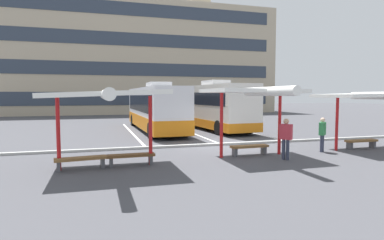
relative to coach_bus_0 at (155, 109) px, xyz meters
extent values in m
plane|color=#47474C|center=(2.27, -8.69, -1.65)|extent=(160.00, 160.00, 0.00)
cube|color=tan|center=(2.27, 28.72, 6.48)|extent=(41.49, 14.83, 16.26)
cube|color=#2D3847|center=(2.27, 21.28, 0.59)|extent=(38.17, 0.08, 1.79)
cube|color=#2D3847|center=(2.27, 21.28, 4.65)|extent=(38.17, 0.08, 1.79)
cube|color=#2D3847|center=(2.27, 21.28, 8.72)|extent=(38.17, 0.08, 1.79)
cube|color=#2D3847|center=(2.27, 21.28, 12.78)|extent=(38.17, 0.08, 1.79)
cube|color=tan|center=(12.64, 28.72, 16.01)|extent=(3.20, 3.20, 2.80)
cube|color=silver|center=(0.00, 0.00, 0.11)|extent=(2.57, 12.15, 2.96)
cube|color=orange|center=(0.00, 0.00, -0.91)|extent=(2.61, 12.19, 0.92)
cube|color=black|center=(0.00, 0.00, 0.45)|extent=(2.58, 11.18, 1.18)
cube|color=black|center=(-0.08, 6.03, 0.47)|extent=(2.12, 0.11, 1.78)
cube|color=silver|center=(0.02, -1.52, 1.77)|extent=(1.47, 2.22, 0.36)
cylinder|color=black|center=(-1.16, 4.45, -1.15)|extent=(0.31, 1.00, 1.00)
cylinder|color=black|center=(1.04, 4.47, -1.15)|extent=(0.31, 1.00, 1.00)
cylinder|color=black|center=(-1.04, -4.48, -1.15)|extent=(0.31, 1.00, 1.00)
cylinder|color=black|center=(1.16, -4.45, -1.15)|extent=(0.31, 1.00, 1.00)
cube|color=silver|center=(4.45, 0.64, 0.22)|extent=(3.34, 12.59, 3.17)
cube|color=orange|center=(4.45, 0.64, -1.06)|extent=(3.38, 12.64, 0.62)
cube|color=black|center=(4.45, 0.64, 0.78)|extent=(3.30, 11.60, 0.94)
cube|color=black|center=(4.02, 6.82, 0.60)|extent=(2.19, 0.23, 1.90)
cube|color=silver|center=(4.56, -0.91, 1.98)|extent=(1.64, 2.30, 0.36)
cylinder|color=black|center=(2.99, 5.18, -1.15)|extent=(0.37, 1.02, 1.00)
cylinder|color=black|center=(5.27, 5.34, -1.15)|extent=(0.37, 1.02, 1.00)
cylinder|color=black|center=(3.63, -4.05, -1.15)|extent=(0.37, 1.02, 1.00)
cylinder|color=black|center=(5.91, -3.89, -1.15)|extent=(0.37, 1.02, 1.00)
cube|color=white|center=(-1.84, -0.76, -1.64)|extent=(0.16, 14.00, 0.01)
cube|color=white|center=(2.27, -0.76, -1.64)|extent=(0.16, 14.00, 0.01)
cube|color=white|center=(6.37, -0.76, -1.64)|extent=(0.16, 14.00, 0.01)
cylinder|color=red|center=(-5.56, -12.00, -0.32)|extent=(0.14, 0.14, 2.65)
cylinder|color=red|center=(-2.28, -12.00, -0.32)|extent=(0.14, 0.14, 2.65)
cube|color=white|center=(-3.92, -12.00, 1.09)|extent=(4.28, 3.38, 0.31)
cylinder|color=white|center=(-3.92, -13.54, 1.06)|extent=(0.36, 4.28, 0.36)
cube|color=brown|center=(-4.82, -12.06, -1.25)|extent=(1.85, 0.65, 0.10)
cube|color=#4C4C51|center=(-5.57, -12.16, -1.47)|extent=(0.16, 0.35, 0.35)
cube|color=#4C4C51|center=(-4.08, -11.96, -1.47)|extent=(0.16, 0.35, 0.35)
cube|color=brown|center=(-3.02, -11.95, -1.25)|extent=(1.80, 0.46, 0.10)
cube|color=#4C4C51|center=(-3.77, -11.97, -1.47)|extent=(0.13, 0.34, 0.35)
cube|color=#4C4C51|center=(-2.28, -11.93, -1.47)|extent=(0.13, 0.34, 0.35)
cylinder|color=red|center=(0.86, -11.41, -0.26)|extent=(0.14, 0.14, 2.78)
cylinder|color=red|center=(3.69, -11.41, -0.26)|extent=(0.14, 0.14, 2.78)
cube|color=white|center=(2.28, -11.41, 1.22)|extent=(3.83, 3.15, 0.19)
cylinder|color=white|center=(2.28, -12.84, 1.19)|extent=(0.36, 3.82, 0.36)
cube|color=brown|center=(2.28, -11.26, -1.25)|extent=(1.77, 0.48, 0.10)
cube|color=#4C4C51|center=(1.55, -11.28, -1.47)|extent=(0.13, 0.34, 0.35)
cube|color=#4C4C51|center=(3.00, -11.23, -1.47)|extent=(0.13, 0.34, 0.35)
cylinder|color=red|center=(6.91, -11.30, -0.34)|extent=(0.14, 0.14, 2.61)
cube|color=white|center=(8.50, -11.30, 1.04)|extent=(4.18, 2.97, 0.25)
cube|color=brown|center=(8.50, -11.21, -1.25)|extent=(1.74, 0.43, 0.10)
cube|color=#4C4C51|center=(7.78, -11.22, -1.47)|extent=(0.12, 0.34, 0.35)
cube|color=#4C4C51|center=(9.22, -11.21, -1.47)|extent=(0.12, 0.34, 0.35)
cube|color=#ADADA8|center=(2.27, -8.20, -1.59)|extent=(44.00, 0.24, 0.12)
cylinder|color=#33384C|center=(3.31, -12.67, -1.22)|extent=(0.14, 0.14, 0.85)
cylinder|color=#33384C|center=(3.21, -12.53, -1.22)|extent=(0.14, 0.14, 0.85)
cube|color=#BF333F|center=(3.26, -12.60, -0.48)|extent=(0.47, 0.53, 0.64)
sphere|color=tan|center=(3.26, -12.60, -0.04)|extent=(0.23, 0.23, 0.23)
cylinder|color=#33384C|center=(5.89, -11.52, -1.24)|extent=(0.14, 0.14, 0.80)
cylinder|color=#33384C|center=(6.02, -11.42, -1.24)|extent=(0.14, 0.14, 0.80)
cube|color=#338C4C|center=(5.95, -11.47, -0.54)|extent=(0.51, 0.46, 0.60)
sphere|color=beige|center=(5.95, -11.47, -0.13)|extent=(0.22, 0.22, 0.22)
camera|label=1|loc=(-4.26, -24.22, 1.02)|focal=30.24mm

